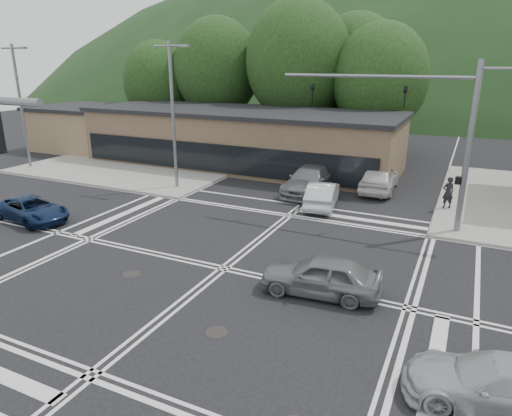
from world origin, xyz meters
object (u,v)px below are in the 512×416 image
at_px(car_queue_a, 322,194).
at_px(pedestrian, 448,192).
at_px(car_silver_east, 501,384).
at_px(car_queue_b, 379,178).
at_px(car_grey_center, 321,275).
at_px(car_northbound, 309,180).
at_px(car_blue_west, 32,209).

xyz_separation_m(car_queue_a, pedestrian, (6.42, 2.23, 0.32)).
height_order(car_silver_east, pedestrian, pedestrian).
bearing_deg(car_queue_b, pedestrian, 149.06).
relative_size(car_grey_center, pedestrian, 2.41).
distance_m(car_silver_east, car_queue_a, 15.87).
xyz_separation_m(car_grey_center, car_silver_east, (5.58, -3.52, -0.07)).
height_order(car_grey_center, car_northbound, car_northbound).
height_order(car_queue_a, pedestrian, pedestrian).
height_order(car_grey_center, car_queue_b, car_queue_b).
height_order(car_blue_west, car_northbound, car_northbound).
bearing_deg(pedestrian, car_queue_b, -60.47).
height_order(car_silver_east, car_queue_b, car_queue_b).
bearing_deg(car_grey_center, car_silver_east, 51.90).
xyz_separation_m(car_blue_west, car_silver_east, (21.44, -4.56, 0.04)).
bearing_deg(car_queue_a, car_queue_b, -126.28).
relative_size(car_queue_a, car_queue_b, 0.86).
bearing_deg(car_grey_center, car_queue_a, -168.58).
relative_size(car_grey_center, car_queue_b, 0.84).
height_order(car_blue_west, car_silver_east, car_silver_east).
height_order(car_queue_b, car_northbound, car_queue_b).
xyz_separation_m(car_silver_east, car_queue_a, (-8.63, 13.32, 0.06)).
xyz_separation_m(car_queue_b, car_northbound, (-3.85, -2.22, -0.05)).
bearing_deg(car_northbound, car_blue_west, -135.53).
distance_m(car_blue_west, car_queue_b, 20.09).
bearing_deg(car_queue_b, car_silver_east, 107.45).
bearing_deg(car_queue_a, car_grey_center, 97.76).
height_order(car_blue_west, pedestrian, pedestrian).
distance_m(car_blue_west, car_grey_center, 15.89).
bearing_deg(car_queue_a, pedestrian, -170.37).
bearing_deg(car_grey_center, car_northbound, -164.92).
distance_m(car_blue_west, car_queue_a, 15.52).
bearing_deg(car_blue_west, pedestrian, -50.84).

